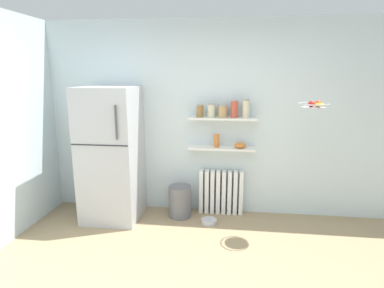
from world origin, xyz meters
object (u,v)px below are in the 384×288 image
at_px(refrigerator, 112,154).
at_px(vase, 217,141).
at_px(storage_jar_3, 234,109).
at_px(storage_jar_0, 200,111).
at_px(pet_food_bowl, 209,221).
at_px(storage_jar_2, 223,111).
at_px(hanging_fruit_basket, 314,105).
at_px(shelf_bowl, 240,145).
at_px(storage_jar_1, 211,110).
at_px(trash_bin, 180,201).
at_px(radiator, 221,192).
at_px(storage_jar_4, 246,109).

xyz_separation_m(refrigerator, vase, (1.36, 0.25, 0.16)).
bearing_deg(storage_jar_3, storage_jar_0, 180.00).
distance_m(refrigerator, pet_food_bowl, 1.55).
xyz_separation_m(storage_jar_0, vase, (0.22, 0.00, -0.39)).
relative_size(storage_jar_2, hanging_fruit_basket, 0.50).
bearing_deg(shelf_bowl, storage_jar_0, -180.00).
height_order(storage_jar_2, storage_jar_3, storage_jar_3).
relative_size(storage_jar_1, storage_jar_3, 0.77).
relative_size(refrigerator, trash_bin, 4.07).
bearing_deg(radiator, storage_jar_1, -168.57).
xyz_separation_m(radiator, storage_jar_4, (0.30, -0.03, 1.16)).
bearing_deg(pet_food_bowl, radiator, 67.16).
bearing_deg(storage_jar_3, trash_bin, -168.36).
bearing_deg(storage_jar_4, storage_jar_3, -180.00).
relative_size(storage_jar_0, shelf_bowl, 1.09).
distance_m(storage_jar_1, hanging_fruit_basket, 1.26).
relative_size(storage_jar_0, storage_jar_2, 1.03).
relative_size(storage_jar_3, storage_jar_4, 0.97).
height_order(storage_jar_1, storage_jar_3, storage_jar_3).
relative_size(vase, trash_bin, 0.41).
height_order(trash_bin, pet_food_bowl, trash_bin).
xyz_separation_m(refrigerator, trash_bin, (0.89, 0.11, -0.66)).
bearing_deg(hanging_fruit_basket, storage_jar_1, 159.69).
distance_m(storage_jar_0, trash_bin, 1.25).
relative_size(radiator, hanging_fruit_basket, 1.86).
xyz_separation_m(storage_jar_0, storage_jar_4, (0.59, 0.00, 0.04)).
height_order(vase, hanging_fruit_basket, hanging_fruit_basket).
xyz_separation_m(radiator, storage_jar_2, (0.00, -0.03, 1.12)).
height_order(storage_jar_1, vase, storage_jar_1).
distance_m(storage_jar_0, storage_jar_4, 0.59).
xyz_separation_m(vase, trash_bin, (-0.48, -0.14, -0.82)).
xyz_separation_m(storage_jar_4, hanging_fruit_basket, (0.73, -0.43, 0.10)).
bearing_deg(storage_jar_4, storage_jar_0, -180.00).
bearing_deg(radiator, trash_bin, -162.43).
bearing_deg(refrigerator, storage_jar_1, 11.02).
bearing_deg(pet_food_bowl, refrigerator, 177.65).
distance_m(storage_jar_1, pet_food_bowl, 1.44).
distance_m(storage_jar_2, hanging_fruit_basket, 1.12).
xyz_separation_m(storage_jar_0, storage_jar_1, (0.15, 0.00, 0.01)).
bearing_deg(storage_jar_4, pet_food_bowl, -145.26).
distance_m(storage_jar_3, hanging_fruit_basket, 0.98).
height_order(refrigerator, vase, refrigerator).
bearing_deg(storage_jar_3, radiator, 168.57).
distance_m(radiator, vase, 0.74).
relative_size(storage_jar_0, storage_jar_4, 0.71).
distance_m(vase, shelf_bowl, 0.32).
bearing_deg(storage_jar_2, refrigerator, -170.10).
distance_m(storage_jar_3, storage_jar_4, 0.15).
bearing_deg(radiator, storage_jar_2, -90.00).
relative_size(radiator, pet_food_bowl, 3.00).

